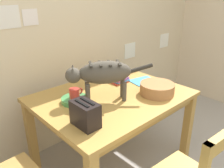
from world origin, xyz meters
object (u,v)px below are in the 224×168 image
toaster (85,114)px  saucer_bowl (75,100)px  cat (102,74)px  book_stack (119,80)px  wicker_basket (157,89)px  coffee_mug (75,93)px  dining_table (112,103)px  magazine (143,81)px

toaster → saucer_bowl: bearing=66.7°
cat → toaster: cat is taller
cat → book_stack: 0.47m
book_stack → wicker_basket: 0.42m
toaster → cat: bearing=33.2°
saucer_bowl → coffee_mug: coffee_mug is taller
cat → book_stack: (0.38, 0.18, -0.21)m
coffee_mug → toaster: toaster is taller
book_stack → dining_table: bearing=-146.9°
coffee_mug → book_stack: 0.57m
dining_table → saucer_bowl: bearing=162.0°
dining_table → toaster: size_ratio=6.32×
dining_table → book_stack: 0.32m
magazine → toaster: bearing=-153.1°
wicker_basket → toaster: toaster is taller
magazine → book_stack: size_ratio=1.41×
cat → coffee_mug: bearing=89.5°
cat → saucer_bowl: bearing=90.0°
magazine → wicker_basket: bearing=-107.0°
saucer_bowl → coffee_mug: size_ratio=1.78×
saucer_bowl → wicker_basket: bearing=-30.3°
toaster → magazine: bearing=15.9°
coffee_mug → book_stack: coffee_mug is taller
dining_table → wicker_basket: wicker_basket is taller
cat → wicker_basket: bearing=-85.4°
wicker_basket → dining_table: bearing=139.2°
wicker_basket → toaster: (-0.76, 0.02, 0.03)m
cat → saucer_bowl: 0.31m
cat → toaster: size_ratio=3.02×
saucer_bowl → toaster: bearing=-113.3°
dining_table → cat: size_ratio=2.10×
magazine → coffee_mug: bearing=-175.1°
wicker_basket → toaster: size_ratio=1.49×
coffee_mug → wicker_basket: 0.71m
saucer_bowl → wicker_basket: wicker_basket is taller
saucer_bowl → wicker_basket: 0.71m
dining_table → coffee_mug: coffee_mug is taller
saucer_bowl → magazine: size_ratio=0.87×
dining_table → book_stack: size_ratio=7.17×
wicker_basket → saucer_bowl: bearing=149.7°
saucer_bowl → cat: bearing=-33.5°
saucer_bowl → toaster: 0.37m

